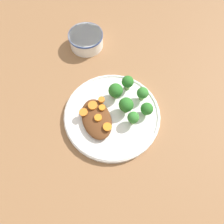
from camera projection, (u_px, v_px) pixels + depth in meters
name	position (u px, v px, depth m)	size (l,w,h in m)	color
ground_plane	(112.00, 117.00, 0.66)	(4.00, 4.00, 0.00)	#8C603D
plate	(112.00, 115.00, 0.65)	(0.28, 0.28, 0.02)	white
dip_bowl	(86.00, 39.00, 0.76)	(0.12, 0.12, 0.05)	white
stew_mound	(97.00, 119.00, 0.62)	(0.13, 0.08, 0.02)	#5B3319
broccoli_floret_0	(116.00, 91.00, 0.64)	(0.04, 0.04, 0.06)	#759E51
broccoli_floret_1	(126.00, 105.00, 0.62)	(0.04, 0.04, 0.06)	#759E51
broccoli_floret_2	(143.00, 93.00, 0.64)	(0.03, 0.03, 0.05)	#759E51
broccoli_floret_3	(133.00, 118.00, 0.61)	(0.03, 0.03, 0.05)	#759E51
broccoli_floret_4	(147.00, 109.00, 0.62)	(0.04, 0.04, 0.05)	#7FA85B
broccoli_floret_5	(128.00, 82.00, 0.65)	(0.04, 0.04, 0.05)	#7FA85B
carrot_slice_0	(98.00, 118.00, 0.61)	(0.02, 0.02, 0.01)	orange
carrot_slice_1	(102.00, 100.00, 0.63)	(0.02, 0.02, 0.01)	orange
carrot_slice_2	(102.00, 108.00, 0.62)	(0.02, 0.02, 0.01)	orange
carrot_slice_3	(107.00, 127.00, 0.60)	(0.02, 0.02, 0.00)	orange
carrot_slice_4	(83.00, 112.00, 0.62)	(0.02, 0.02, 0.00)	orange
carrot_slice_5	(93.00, 105.00, 0.63)	(0.03, 0.03, 0.01)	orange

